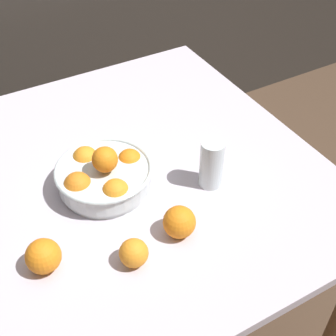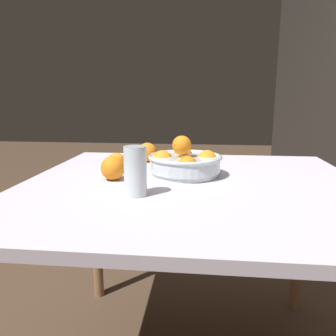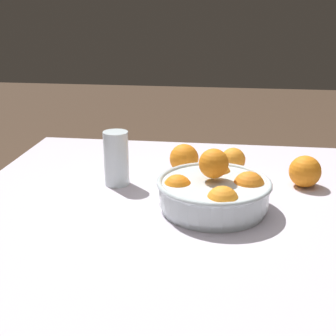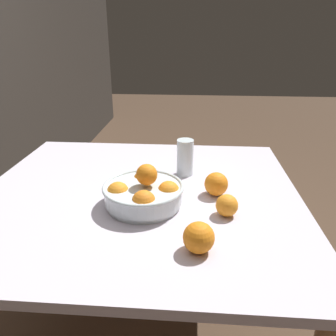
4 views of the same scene
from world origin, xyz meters
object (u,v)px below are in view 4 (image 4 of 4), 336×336
at_px(fruit_bowl, 144,193).
at_px(juice_glass, 185,159).
at_px(orange_loose_near_bowl, 199,238).
at_px(orange_loose_front, 227,205).
at_px(orange_loose_aside, 216,184).

distance_m(fruit_bowl, juice_glass, 0.29).
bearing_deg(fruit_bowl, orange_loose_near_bowl, -142.29).
bearing_deg(orange_loose_front, orange_loose_aside, 10.28).
bearing_deg(orange_loose_near_bowl, orange_loose_aside, -11.19).
bearing_deg(fruit_bowl, orange_loose_aside, -68.31).
xyz_separation_m(juice_glass, orange_loose_near_bowl, (-0.49, -0.05, -0.02)).
height_order(juice_glass, orange_loose_aside, juice_glass).
bearing_deg(orange_loose_front, juice_glass, 24.42).
bearing_deg(orange_loose_near_bowl, fruit_bowl, 37.71).
distance_m(fruit_bowl, orange_loose_near_bowl, 0.29).
height_order(juice_glass, orange_loose_near_bowl, juice_glass).
height_order(fruit_bowl, orange_loose_aside, fruit_bowl).
bearing_deg(orange_loose_aside, orange_loose_front, -169.72).
distance_m(juice_glass, orange_loose_aside, 0.20).
xyz_separation_m(orange_loose_near_bowl, orange_loose_front, (0.18, -0.09, -0.01)).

